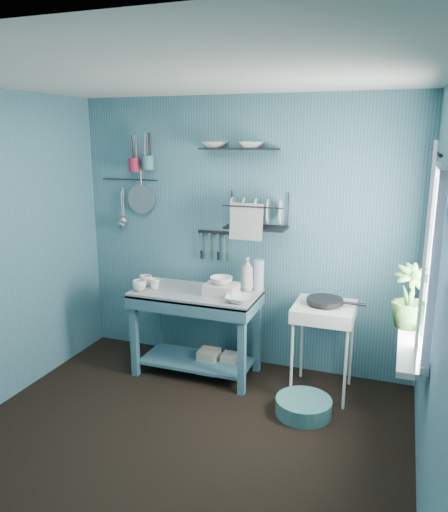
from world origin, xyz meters
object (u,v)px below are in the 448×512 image
(mug_left, at_px, (139,285))
(frying_pan, at_px, (325,301))
(water_bottle, at_px, (259,275))
(hotplate_stand, at_px, (322,349))
(wash_tub, at_px, (221,289))
(storage_tin_large, at_px, (209,361))
(utensil_cup_teal, at_px, (148,162))
(potted_plant, at_px, (410,297))
(utensil_cup_magenta, at_px, (134,165))
(mug_right, at_px, (146,281))
(floor_basin, at_px, (304,407))
(dish_rack, at_px, (256,211))
(mug_mid, at_px, (155,284))
(soap_bottle, at_px, (248,274))
(colander, at_px, (141,199))
(storage_tin_small, at_px, (230,364))
(work_counter, at_px, (196,333))

(mug_left, distance_m, frying_pan, 1.63)
(water_bottle, xyz_separation_m, hotplate_stand, (0.62, -0.18, -0.54))
(wash_tub, xyz_separation_m, storage_tin_large, (-0.15, 0.07, -0.73))
(utensil_cup_teal, relative_size, potted_plant, 0.29)
(utensil_cup_magenta, relative_size, storage_tin_large, 0.59)
(mug_right, bearing_deg, storage_tin_large, 4.76)
(floor_basin, bearing_deg, utensil_cup_magenta, 159.00)
(hotplate_stand, bearing_deg, mug_left, -178.74)
(mug_right, relative_size, utensil_cup_teal, 0.95)
(wash_tub, bearing_deg, water_bottle, 41.63)
(dish_rack, height_order, utensil_cup_teal, utensil_cup_teal)
(mug_left, relative_size, floor_basin, 0.28)
(mug_mid, distance_m, mug_right, 0.13)
(mug_mid, height_order, utensil_cup_teal, utensil_cup_teal)
(mug_right, height_order, water_bottle, water_bottle)
(soap_bottle, xyz_separation_m, utensil_cup_magenta, (-1.19, 0.14, 0.93))
(dish_rack, xyz_separation_m, colander, (-1.19, 0.08, 0.04))
(soap_bottle, bearing_deg, colander, 171.64)
(water_bottle, relative_size, frying_pan, 0.93)
(mug_right, distance_m, storage_tin_small, 1.09)
(frying_pan, relative_size, storage_tin_large, 1.36)
(wash_tub, height_order, utensil_cup_teal, utensil_cup_teal)
(work_counter, xyz_separation_m, potted_plant, (1.78, -0.35, 0.66))
(water_bottle, relative_size, potted_plant, 0.62)
(hotplate_stand, distance_m, frying_pan, 0.43)
(mug_right, distance_m, water_bottle, 1.05)
(soap_bottle, xyz_separation_m, floor_basin, (0.65, -0.57, -0.88))
(dish_rack, bearing_deg, mug_right, -169.19)
(mug_right, bearing_deg, frying_pan, 1.38)
(water_bottle, height_order, utensil_cup_magenta, utensil_cup_magenta)
(utensil_cup_magenta, bearing_deg, wash_tub, -19.43)
(potted_plant, bearing_deg, storage_tin_large, 166.53)
(mug_mid, height_order, water_bottle, water_bottle)
(utensil_cup_magenta, bearing_deg, soap_bottle, -6.65)
(floor_basin, bearing_deg, mug_left, 172.41)
(mug_mid, relative_size, utensil_cup_magenta, 0.77)
(utensil_cup_teal, xyz_separation_m, storage_tin_large, (0.72, -0.29, -1.79))
(wash_tub, distance_m, utensil_cup_magenta, 1.49)
(dish_rack, distance_m, storage_tin_large, 1.46)
(work_counter, relative_size, wash_tub, 4.01)
(hotplate_stand, xyz_separation_m, dish_rack, (-0.67, 0.25, 1.11))
(mug_mid, relative_size, hotplate_stand, 0.13)
(storage_tin_small, bearing_deg, colander, 164.29)
(potted_plant, xyz_separation_m, storage_tin_large, (-1.68, 0.40, -0.94))
(frying_pan, bearing_deg, soap_bottle, 167.41)
(work_counter, distance_m, mug_right, 0.67)
(frying_pan, height_order, dish_rack, dish_rack)
(utensil_cup_magenta, xyz_separation_m, utensil_cup_teal, (0.15, 0.00, 0.02))
(colander, distance_m, floor_basin, 2.44)
(wash_tub, bearing_deg, soap_bottle, 52.31)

